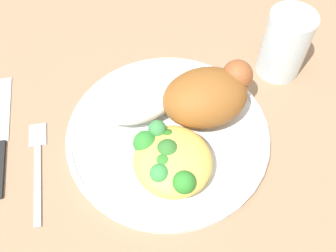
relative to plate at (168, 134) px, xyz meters
name	(u,v)px	position (x,y,z in m)	size (l,w,h in m)	color
ground_plane	(168,137)	(0.00, 0.00, -0.01)	(2.00, 2.00, 0.00)	#967456
plate	(168,134)	(0.00, 0.00, 0.00)	(0.26, 0.26, 0.02)	white
roasted_chicken	(208,95)	(0.06, 0.01, 0.04)	(0.12, 0.08, 0.06)	brown
rice_pile	(136,98)	(-0.03, 0.04, 0.03)	(0.11, 0.07, 0.04)	white
mac_cheese_with_broccoli	(170,159)	(-0.01, -0.05, 0.03)	(0.09, 0.10, 0.04)	#F2C054
fork	(37,164)	(-0.17, 0.01, -0.01)	(0.03, 0.14, 0.01)	#B2B2B7
knife	(1,142)	(-0.21, 0.05, -0.01)	(0.03, 0.19, 0.01)	black
water_glass	(285,44)	(0.19, 0.07, 0.04)	(0.06, 0.06, 0.10)	silver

